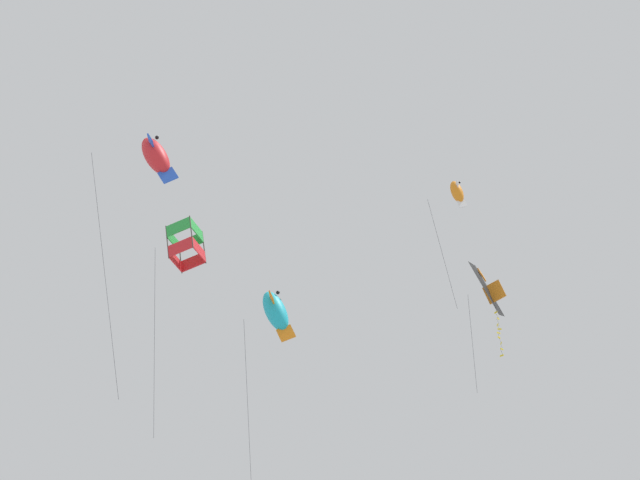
{
  "coord_description": "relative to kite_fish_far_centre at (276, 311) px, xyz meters",
  "views": [
    {
      "loc": [
        -35.05,
        -7.28,
        1.97
      ],
      "look_at": [
        -0.13,
        -0.47,
        29.78
      ],
      "focal_mm": 61.54,
      "sensor_mm": 36.0,
      "label": 1
    }
  ],
  "objects": [
    {
      "name": "kite_box_highest",
      "position": [
        -3.55,
        2.87,
        1.18
      ],
      "size": [
        2.01,
        1.66,
        8.88
      ],
      "rotation": [
        0.17,
        0.0,
        2.94
      ],
      "color": "green"
    },
    {
      "name": "kite_fish_near_left",
      "position": [
        -7.15,
        3.1,
        2.73
      ],
      "size": [
        4.28,
        2.7,
        10.05
      ],
      "rotation": [
        0.51,
        0.0,
        3.3
      ],
      "color": "red"
    },
    {
      "name": "kite_fish_near_right",
      "position": [
        0.85,
        -7.81,
        5.87
      ],
      "size": [
        2.18,
        1.72,
        5.75
      ],
      "rotation": [
        0.25,
        0.0,
        3.4
      ],
      "color": "orange"
    },
    {
      "name": "kite_fish_far_centre",
      "position": [
        0.0,
        0.0,
        0.0
      ],
      "size": [
        3.0,
        1.92,
        8.73
      ],
      "rotation": [
        0.39,
        0.0,
        3.26
      ],
      "color": "#1EB2C6"
    },
    {
      "name": "kite_delta_upper_right",
      "position": [
        3.77,
        -8.67,
        2.54
      ],
      "size": [
        3.38,
        1.74,
        5.52
      ],
      "rotation": [
        0.27,
        0.0,
        2.86
      ],
      "color": "black"
    }
  ]
}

